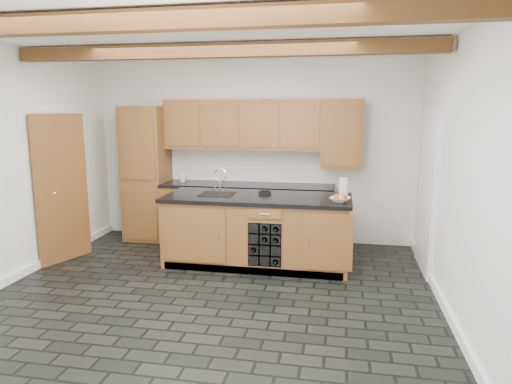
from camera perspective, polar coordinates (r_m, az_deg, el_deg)
ground at (r=5.15m, az=-5.97°, el=-13.31°), size 5.00×5.00×0.00m
room_shell at (r=5.28m, az=-5.52°, el=4.48°), size 5.01×5.00×5.00m
back_cabinetry at (r=7.06m, az=-3.85°, el=1.51°), size 3.65×0.62×2.20m
island at (r=6.11m, az=0.18°, el=-4.80°), size 2.48×0.96×0.93m
faucet at (r=6.17m, az=-4.83°, el=0.07°), size 0.45×0.40×0.34m
kitchen_scale at (r=6.16m, az=1.10°, el=-0.01°), size 0.18×0.12×0.05m
fruit_bowl at (r=5.71m, az=10.47°, el=-0.95°), size 0.31×0.31×0.06m
fruit_cluster at (r=5.71m, az=10.48°, el=-0.63°), size 0.16×0.17×0.07m
paper_towel at (r=6.11m, az=10.90°, el=0.63°), size 0.11×0.11×0.24m
mug at (r=7.23m, az=-9.15°, el=1.64°), size 0.12×0.12×0.11m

